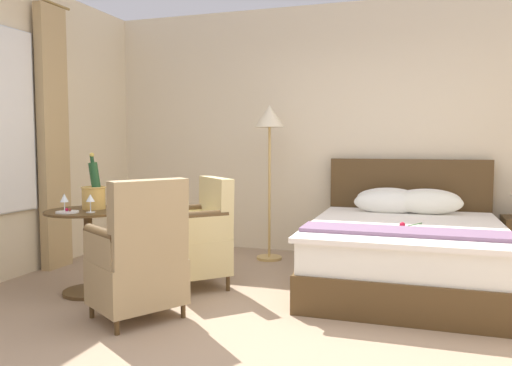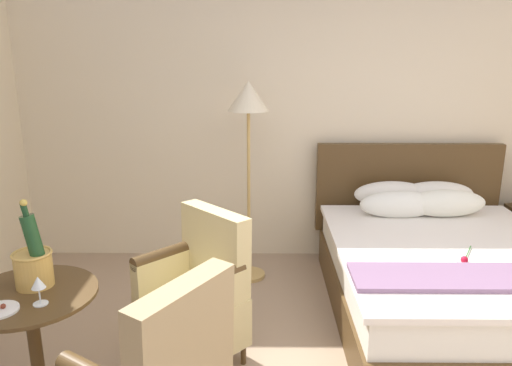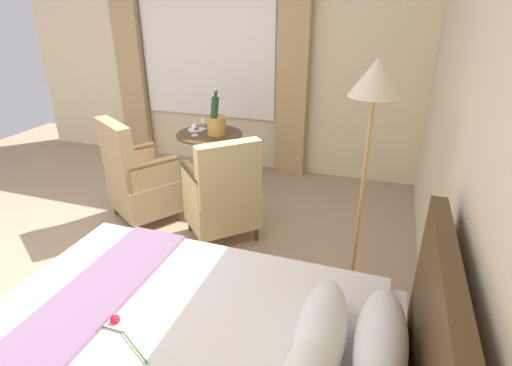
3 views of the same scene
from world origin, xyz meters
name	(u,v)px [view 2 (image 2 of 3)]	position (x,y,z in m)	size (l,w,h in m)	color
wall_headboard_side	(330,106)	(0.00, 2.67, 1.43)	(5.80, 0.12, 2.86)	beige
bed	(440,270)	(0.72, 1.54, 0.34)	(1.68, 2.14, 1.11)	#4D361C
floor_lamp_brass	(248,115)	(-0.74, 2.11, 1.42)	(0.33, 0.33, 1.70)	tan
side_table_round	(35,342)	(-1.85, 0.43, 0.43)	(0.70, 0.70, 0.72)	#4D361C
champagne_bucket	(33,262)	(-1.85, 0.51, 0.85)	(0.21, 0.21, 0.49)	gold
wine_glass_near_edge	(38,285)	(-1.74, 0.31, 0.83)	(0.07, 0.07, 0.15)	white
armchair_by_window	(196,297)	(-1.04, 0.92, 0.44)	(0.77, 0.77, 0.98)	#4D361C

